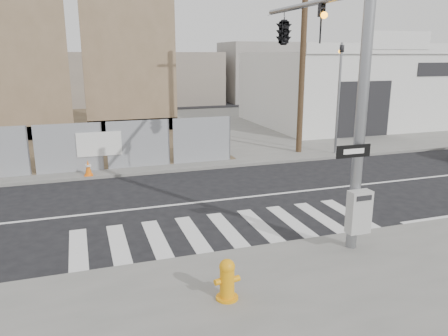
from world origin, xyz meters
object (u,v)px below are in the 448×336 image
object	(u,v)px
traffic_cone_d	(88,168)
auto_shop	(346,88)
signal_pole	(306,55)
fire_hydrant	(227,279)

from	to	relation	value
traffic_cone_d	auto_shop	bearing A→B (deg)	26.53
signal_pole	traffic_cone_d	distance (m)	9.71
signal_pole	fire_hydrant	bearing A→B (deg)	-132.62
fire_hydrant	signal_pole	bearing A→B (deg)	35.03
signal_pole	auto_shop	bearing A→B (deg)	52.54
signal_pole	fire_hydrant	xyz separation A→B (m)	(-3.72, -4.05, -4.25)
auto_shop	traffic_cone_d	size ratio (longest dim) A/B	19.03
signal_pole	traffic_cone_d	world-z (taller)	signal_pole
auto_shop	fire_hydrant	size ratio (longest dim) A/B	14.26
fire_hydrant	traffic_cone_d	bearing A→B (deg)	90.16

